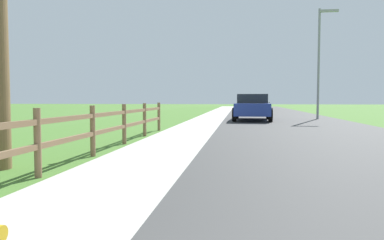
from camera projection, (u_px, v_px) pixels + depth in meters
name	position (u px, v px, depth m)	size (l,w,h in m)	color
ground_plane	(226.00, 117.00, 25.47)	(120.00, 120.00, 0.00)	#45712B
road_asphalt	(275.00, 115.00, 27.00)	(7.00, 66.00, 0.01)	#393939
curb_concrete	(188.00, 115.00, 27.84)	(6.00, 66.00, 0.01)	#B4B2A8
grass_verge	(169.00, 115.00, 28.04)	(5.00, 66.00, 0.00)	#45712B
rail_fence	(93.00, 127.00, 7.73)	(0.11, 12.88, 1.09)	brown
parked_suv_blue	(252.00, 107.00, 21.10)	(2.27, 4.95, 1.51)	navy
parked_car_silver	(256.00, 105.00, 31.14)	(2.14, 4.79, 1.47)	#B7BABF
parked_car_black	(253.00, 104.00, 39.59)	(2.22, 4.56, 1.44)	black
parked_car_red	(247.00, 103.00, 48.81)	(2.25, 4.82, 1.46)	maroon
street_lamp	(321.00, 54.00, 22.14)	(1.17, 0.20, 6.69)	gray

